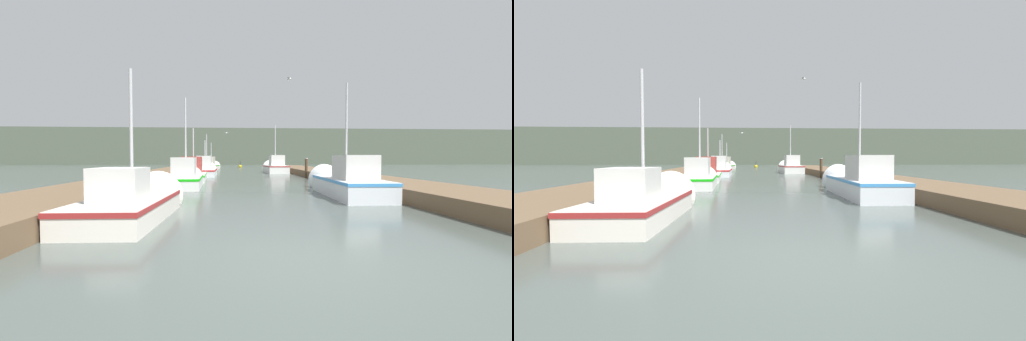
{
  "view_description": "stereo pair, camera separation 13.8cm",
  "coord_description": "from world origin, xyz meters",
  "views": [
    {
      "loc": [
        -1.05,
        -4.73,
        1.47
      ],
      "look_at": [
        0.26,
        12.65,
        0.78
      ],
      "focal_mm": 24.0,
      "sensor_mm": 36.0,
      "label": 1
    },
    {
      "loc": [
        -0.92,
        -4.74,
        1.47
      ],
      "look_at": [
        0.26,
        12.65,
        0.78
      ],
      "focal_mm": 24.0,
      "sensor_mm": 36.0,
      "label": 2
    }
  ],
  "objects": [
    {
      "name": "seagull_1",
      "position": [
        2.14,
        13.82,
        5.72
      ],
      "size": [
        0.31,
        0.56,
        0.12
      ],
      "rotation": [
        0.0,
        0.0,
        4.41
      ],
      "color": "white"
    },
    {
      "name": "fishing_boat_1",
      "position": [
        3.4,
        8.5,
        0.48
      ],
      "size": [
        1.84,
        6.36,
        4.74
      ],
      "rotation": [
        0.0,
        0.0,
        -0.03
      ],
      "color": "silver",
      "rests_on": "ground_plane"
    },
    {
      "name": "fishing_boat_6",
      "position": [
        -3.41,
        30.01,
        0.45
      ],
      "size": [
        1.48,
        4.92,
        4.1
      ],
      "rotation": [
        0.0,
        0.0,
        -0.02
      ],
      "color": "silver",
      "rests_on": "ground_plane"
    },
    {
      "name": "mooring_piling_0",
      "position": [
        4.33,
        19.17,
        0.7
      ],
      "size": [
        0.24,
        0.24,
        1.39
      ],
      "color": "#473523",
      "rests_on": "ground_plane"
    },
    {
      "name": "fishing_boat_5",
      "position": [
        3.06,
        26.7,
        0.52
      ],
      "size": [
        2.01,
        4.64,
        4.88
      ],
      "rotation": [
        0.0,
        0.0,
        0.05
      ],
      "color": "silver",
      "rests_on": "ground_plane"
    },
    {
      "name": "dock_left",
      "position": [
        -5.81,
        16.0,
        0.24
      ],
      "size": [
        2.93,
        40.0,
        0.47
      ],
      "color": "brown",
      "rests_on": "ground_plane"
    },
    {
      "name": "fishing_boat_7",
      "position": [
        -3.27,
        36.03,
        0.44
      ],
      "size": [
        2.02,
        5.33,
        3.59
      ],
      "rotation": [
        0.0,
        0.0,
        -0.1
      ],
      "color": "silver",
      "rests_on": "ground_plane"
    },
    {
      "name": "seagull_lead",
      "position": [
        -1.39,
        27.81,
        3.74
      ],
      "size": [
        0.51,
        0.42,
        0.12
      ],
      "rotation": [
        0.0,
        0.0,
        3.79
      ],
      "color": "white"
    },
    {
      "name": "channel_buoy",
      "position": [
        0.34,
        43.04,
        0.14
      ],
      "size": [
        0.47,
        0.47,
        0.97
      ],
      "color": "gold",
      "rests_on": "ground_plane"
    },
    {
      "name": "fishing_boat_2",
      "position": [
        -3.22,
        12.38,
        0.45
      ],
      "size": [
        1.68,
        5.09,
        4.77
      ],
      "rotation": [
        0.0,
        0.0,
        0.04
      ],
      "color": "silver",
      "rests_on": "ground_plane"
    },
    {
      "name": "distant_shore_ridge",
      "position": [
        0.0,
        66.22,
        3.4
      ],
      "size": [
        120.0,
        16.0,
        6.8
      ],
      "color": "#4C5647",
      "rests_on": "ground_plane"
    },
    {
      "name": "dock_right",
      "position": [
        5.81,
        16.0,
        0.24
      ],
      "size": [
        2.93,
        40.0,
        0.47
      ],
      "color": "brown",
      "rests_on": "ground_plane"
    },
    {
      "name": "fishing_boat_0",
      "position": [
        -3.39,
        3.95,
        0.36
      ],
      "size": [
        1.79,
        4.98,
        4.06
      ],
      "rotation": [
        0.0,
        0.0,
        -0.03
      ],
      "color": "silver",
      "rests_on": "ground_plane"
    },
    {
      "name": "mooring_piling_1",
      "position": [
        -4.48,
        36.28,
        0.68
      ],
      "size": [
        0.33,
        0.33,
        1.35
      ],
      "color": "#473523",
      "rests_on": "ground_plane"
    },
    {
      "name": "fishing_boat_3",
      "position": [
        -3.35,
        16.96,
        0.44
      ],
      "size": [
        1.76,
        5.81,
        3.75
      ],
      "rotation": [
        0.0,
        0.0,
        0.04
      ],
      "color": "silver",
      "rests_on": "ground_plane"
    },
    {
      "name": "fishing_boat_4",
      "position": [
        -3.01,
        22.31,
        0.42
      ],
      "size": [
        1.73,
        5.4,
        3.3
      ],
      "rotation": [
        0.0,
        0.0,
        0.0
      ],
      "color": "silver",
      "rests_on": "ground_plane"
    },
    {
      "name": "ground_plane",
      "position": [
        0.0,
        0.0,
        0.0
      ],
      "size": [
        200.0,
        200.0,
        0.0
      ],
      "color": "#47514C"
    }
  ]
}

